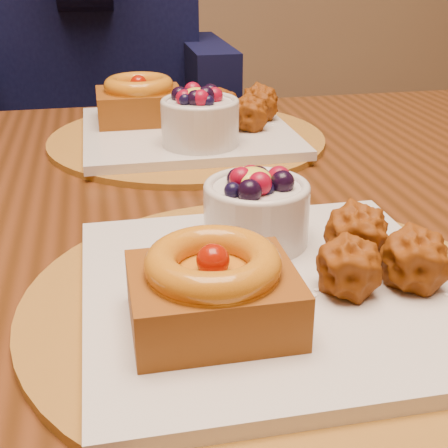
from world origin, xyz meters
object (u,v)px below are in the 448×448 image
Objects in this scene: place_setting_near at (269,275)px; chair_far at (77,187)px; dining_table at (218,263)px; place_setting_far at (185,123)px.

place_setting_near is 0.42× the size of chair_far.
place_setting_near reaches higher than dining_table.
chair_far is (-0.18, 0.96, -0.27)m from place_setting_near.
dining_table is 0.24m from place_setting_near.
place_setting_near is 0.43m from place_setting_far.
dining_table is 4.21× the size of place_setting_far.
dining_table is at bearing 89.29° from place_setting_near.
chair_far is at bearing 103.55° from dining_table.
chair_far is (-0.18, 0.74, -0.17)m from dining_table.
place_setting_far is 0.42× the size of chair_far.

